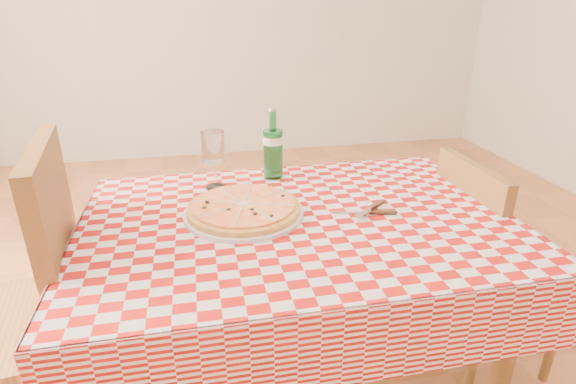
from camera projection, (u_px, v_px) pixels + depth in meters
The scene contains 8 objects.
dining_table at pixel (298, 245), 1.41m from camera, with size 1.20×0.80×0.75m.
tablecloth at pixel (298, 218), 1.37m from camera, with size 1.30×0.90×0.01m, color #950D09.
chair_near at pixel (482, 256), 1.66m from camera, with size 0.39×0.39×0.86m.
chair_far at pixel (26, 298), 1.28m from camera, with size 0.52×0.52×1.03m.
pizza_plate at pixel (244, 208), 1.37m from camera, with size 0.37×0.37×0.05m, color #C18540, non-canonical shape.
water_bottle at pixel (273, 144), 1.62m from camera, with size 0.07×0.07×0.26m, color #19672D, non-canonical shape.
wine_glass at pixel (214, 160), 1.54m from camera, with size 0.08×0.08×0.20m, color white, non-canonical shape.
cutlery at pixel (369, 210), 1.38m from camera, with size 0.21×0.18×0.02m, color silver, non-canonical shape.
Camera 1 is at (-0.28, -1.19, 1.37)m, focal length 28.00 mm.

